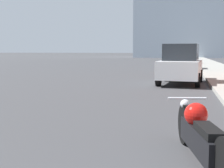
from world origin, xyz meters
TOP-DOWN VIEW (x-y plane):
  - sidewalk at (5.39, 40.00)m, footprint 3.01×240.00m
  - motorcycle at (2.99, 4.58)m, footprint 0.82×2.63m
  - parked_car_white at (2.63, 15.12)m, footprint 2.14×4.03m
  - parked_car_silver at (2.67, 25.77)m, footprint 1.95×4.43m
  - parked_car_red at (2.90, 36.73)m, footprint 1.95×4.64m
  - parked_car_blue at (2.78, 48.12)m, footprint 1.88×4.37m

SIDE VIEW (x-z plane):
  - sidewalk at x=5.39m, z-range 0.00..0.15m
  - motorcycle at x=2.99m, z-range 0.00..0.81m
  - parked_car_silver at x=2.67m, z-range -0.01..1.69m
  - parked_car_blue at x=2.78m, z-range 0.02..1.68m
  - parked_car_red at x=2.90m, z-range 0.01..1.71m
  - parked_car_white at x=2.63m, z-range -0.03..1.83m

